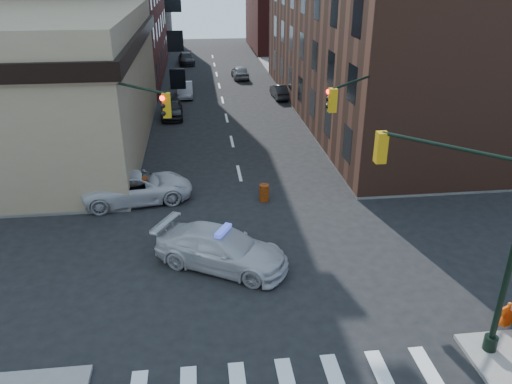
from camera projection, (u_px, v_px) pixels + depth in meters
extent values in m
plane|color=black|center=(260.00, 262.00, 21.37)|extent=(140.00, 140.00, 0.00)
cube|color=gray|center=(435.00, 82.00, 53.34)|extent=(34.00, 54.50, 0.15)
cube|color=#4B2B1E|center=(385.00, 27.00, 40.13)|extent=(14.00, 34.00, 14.00)
cube|color=#581E1B|center=(306.00, 6.00, 72.69)|extent=(16.00, 16.00, 12.00)
cylinder|color=black|center=(490.00, 343.00, 16.24)|extent=(0.44, 0.44, 0.50)
cylinder|color=black|center=(452.00, 147.00, 14.90)|extent=(3.27, 3.27, 0.12)
cube|color=#BF8C0C|center=(381.00, 147.00, 16.37)|extent=(0.35, 0.35, 1.05)
sphere|color=#FF0C05|center=(385.00, 136.00, 16.38)|extent=(0.22, 0.22, 0.22)
sphere|color=black|center=(384.00, 145.00, 16.52)|extent=(0.22, 0.22, 0.22)
sphere|color=black|center=(383.00, 154.00, 16.66)|extent=(0.22, 0.22, 0.22)
cylinder|color=black|center=(107.00, 130.00, 24.59)|extent=(0.20, 0.20, 8.00)
cylinder|color=black|center=(116.00, 199.00, 26.16)|extent=(0.44, 0.44, 0.50)
cylinder|color=black|center=(131.00, 86.00, 22.28)|extent=(3.27, 3.27, 0.12)
cube|color=#BF8C0C|center=(167.00, 105.00, 21.22)|extent=(0.35, 0.35, 1.05)
sphere|color=#FF0C05|center=(162.00, 98.00, 20.92)|extent=(0.22, 0.22, 0.22)
sphere|color=black|center=(163.00, 106.00, 21.06)|extent=(0.22, 0.22, 0.22)
sphere|color=black|center=(163.00, 113.00, 21.20)|extent=(0.22, 0.22, 0.22)
cylinder|color=black|center=(374.00, 121.00, 26.04)|extent=(0.20, 0.20, 8.00)
cylinder|color=black|center=(367.00, 186.00, 27.61)|extent=(0.44, 0.44, 0.50)
cylinder|color=black|center=(358.00, 80.00, 23.39)|extent=(3.27, 3.27, 0.12)
cube|color=#BF8C0C|center=(332.00, 100.00, 22.00)|extent=(0.35, 0.35, 1.05)
sphere|color=#FF0C05|center=(329.00, 92.00, 21.98)|extent=(0.22, 0.22, 0.22)
sphere|color=black|center=(328.00, 99.00, 22.11)|extent=(0.22, 0.22, 0.22)
sphere|color=black|center=(328.00, 106.00, 22.25)|extent=(0.22, 0.22, 0.22)
cylinder|color=black|center=(306.00, 87.00, 45.02)|extent=(0.24, 0.24, 2.60)
sphere|color=#954215|center=(307.00, 64.00, 44.16)|extent=(3.00, 3.00, 3.00)
cylinder|color=black|center=(290.00, 70.00, 52.24)|extent=(0.24, 0.24, 2.60)
sphere|color=#954215|center=(291.00, 50.00, 51.38)|extent=(3.00, 3.00, 3.00)
imported|color=#BCBCC0|center=(222.00, 249.00, 20.78)|extent=(6.12, 4.79, 1.66)
imported|color=silver|center=(138.00, 187.00, 26.55)|extent=(6.12, 3.58, 1.60)
imported|color=black|center=(172.00, 109.00, 41.11)|extent=(1.89, 4.43, 1.49)
imported|color=#95969D|center=(185.00, 90.00, 47.53)|extent=(1.48, 4.12, 1.35)
imported|color=black|center=(186.00, 59.00, 62.99)|extent=(2.25, 4.82, 1.36)
imported|color=black|center=(280.00, 91.00, 47.06)|extent=(1.58, 4.03, 1.31)
imported|color=gray|center=(240.00, 72.00, 55.13)|extent=(1.87, 4.23, 1.42)
imported|color=black|center=(91.00, 190.00, 25.47)|extent=(0.82, 0.72, 1.89)
imported|color=black|center=(58.00, 194.00, 25.36)|extent=(0.97, 0.91, 1.60)
cylinder|color=orange|center=(264.00, 193.00, 26.69)|extent=(0.66, 0.66, 0.93)
cylinder|color=#CC4009|center=(143.00, 188.00, 27.03)|extent=(0.71, 0.71, 1.14)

